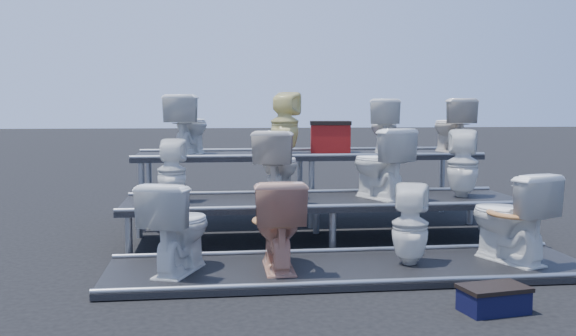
{
  "coord_description": "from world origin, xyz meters",
  "views": [
    {
      "loc": [
        -1.23,
        -6.65,
        1.43
      ],
      "look_at": [
        -0.37,
        0.1,
        0.79
      ],
      "focal_mm": 40.0,
      "sensor_mm": 36.0,
      "label": 1
    }
  ],
  "objects": [
    {
      "name": "ground",
      "position": [
        0.0,
        0.0,
        0.0
      ],
      "size": [
        80.0,
        80.0,
        0.0
      ],
      "primitive_type": "plane",
      "color": "black",
      "rests_on": "ground"
    },
    {
      "name": "toilet_10",
      "position": [
        1.01,
        1.3,
        1.2
      ],
      "size": [
        0.52,
        0.74,
        0.68
      ],
      "primitive_type": "imported",
      "rotation": [
        0.0,
        0.0,
        2.93
      ],
      "color": "white",
      "rests_on": "tier_back"
    },
    {
      "name": "toilet_7",
      "position": [
        1.53,
        0.0,
        0.83
      ],
      "size": [
        0.43,
        0.43,
        0.74
      ],
      "primitive_type": "imported",
      "rotation": [
        0.0,
        0.0,
        2.79
      ],
      "color": "white",
      "rests_on": "tier_mid"
    },
    {
      "name": "tier_back",
      "position": [
        0.0,
        1.3,
        0.43
      ],
      "size": [
        4.2,
        1.2,
        0.86
      ],
      "primitive_type": "cube",
      "color": "black",
      "rests_on": "ground"
    },
    {
      "name": "tier_mid",
      "position": [
        0.0,
        0.0,
        0.23
      ],
      "size": [
        4.2,
        1.2,
        0.46
      ],
      "primitive_type": "cube",
      "color": "black",
      "rests_on": "ground"
    },
    {
      "name": "toilet_9",
      "position": [
        -0.26,
        1.3,
        1.25
      ],
      "size": [
        0.46,
        0.47,
        0.78
      ],
      "primitive_type": "imported",
      "rotation": [
        0.0,
        0.0,
        2.72
      ],
      "color": "#E6DB8C",
      "rests_on": "tier_back"
    },
    {
      "name": "toilet_2",
      "position": [
        0.53,
        -1.3,
        0.41
      ],
      "size": [
        0.42,
        0.42,
        0.71
      ],
      "primitive_type": "imported",
      "rotation": [
        0.0,
        0.0,
        2.75
      ],
      "color": "white",
      "rests_on": "tier_front"
    },
    {
      "name": "toilet_5",
      "position": [
        -0.49,
        0.0,
        0.83
      ],
      "size": [
        0.61,
        0.82,
        0.74
      ],
      "primitive_type": "imported",
      "rotation": [
        0.0,
        0.0,
        2.84
      ],
      "color": "beige",
      "rests_on": "tier_mid"
    },
    {
      "name": "toilet_3",
      "position": [
        1.44,
        -1.3,
        0.46
      ],
      "size": [
        0.7,
        0.9,
        0.81
      ],
      "primitive_type": "imported",
      "rotation": [
        0.0,
        0.0,
        3.5
      ],
      "color": "white",
      "rests_on": "tier_front"
    },
    {
      "name": "toilet_1",
      "position": [
        -0.64,
        -1.3,
        0.45
      ],
      "size": [
        0.44,
        0.77,
        0.77
      ],
      "primitive_type": "imported",
      "rotation": [
        0.0,
        0.0,
        3.13
      ],
      "color": "tan",
      "rests_on": "tier_front"
    },
    {
      "name": "step_stool",
      "position": [
        0.76,
        -2.48,
        0.08
      ],
      "size": [
        0.48,
        0.34,
        0.16
      ],
      "primitive_type": "cube",
      "rotation": [
        0.0,
        0.0,
        0.17
      ],
      "color": "black",
      "rests_on": "ground"
    },
    {
      "name": "toilet_6",
      "position": [
        0.6,
        0.0,
        0.84
      ],
      "size": [
        0.67,
        0.85,
        0.76
      ],
      "primitive_type": "imported",
      "rotation": [
        0.0,
        0.0,
        3.53
      ],
      "color": "white",
      "rests_on": "tier_mid"
    },
    {
      "name": "toilet_0",
      "position": [
        -1.47,
        -1.3,
        0.44
      ],
      "size": [
        0.68,
        0.86,
        0.77
      ],
      "primitive_type": "imported",
      "rotation": [
        0.0,
        0.0,
        2.76
      ],
      "color": "white",
      "rests_on": "tier_front"
    },
    {
      "name": "toilet_4",
      "position": [
        -1.59,
        0.0,
        0.79
      ],
      "size": [
        0.32,
        0.33,
        0.65
      ],
      "primitive_type": "imported",
      "rotation": [
        0.0,
        0.0,
        3.04
      ],
      "color": "white",
      "rests_on": "tier_mid"
    },
    {
      "name": "toilet_8",
      "position": [
        -1.45,
        1.3,
        1.22
      ],
      "size": [
        0.61,
        0.81,
        0.73
      ],
      "primitive_type": "imported",
      "rotation": [
        0.0,
        0.0,
        2.82
      ],
      "color": "white",
      "rests_on": "tier_back"
    },
    {
      "name": "tier_front",
      "position": [
        0.0,
        -1.3,
        0.03
      ],
      "size": [
        4.2,
        1.2,
        0.06
      ],
      "primitive_type": "cube",
      "color": "black",
      "rests_on": "ground"
    },
    {
      "name": "toilet_11",
      "position": [
        1.91,
        1.3,
        1.2
      ],
      "size": [
        0.45,
        0.71,
        0.69
      ],
      "primitive_type": "imported",
      "rotation": [
        0.0,
        0.0,
        3.24
      ],
      "color": "beige",
      "rests_on": "tier_back"
    },
    {
      "name": "red_crate",
      "position": [
        0.34,
        1.43,
        1.04
      ],
      "size": [
        0.54,
        0.46,
        0.36
      ],
      "primitive_type": "cube",
      "rotation": [
        0.0,
        0.0,
        -0.14
      ],
      "color": "maroon",
      "rests_on": "tier_back"
    }
  ]
}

